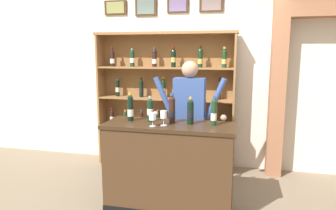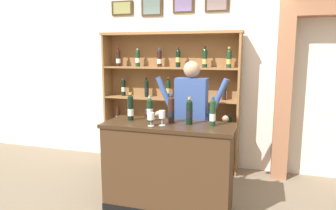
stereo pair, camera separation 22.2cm
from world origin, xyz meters
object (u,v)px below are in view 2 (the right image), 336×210
Objects in this scene: tasting_bottle_vin_santo at (213,112)px; wine_glass_right at (151,117)px; tasting_counter at (168,167)px; tasting_bottle_rosso at (131,107)px; tasting_bottle_brunello at (189,112)px; tasting_bottle_riserva at (171,110)px; wine_glass_left at (162,115)px; wine_shelf at (170,97)px; shopkeeper at (191,112)px; tasting_bottle_bianco at (150,109)px.

tasting_bottle_vin_santo is 0.67m from wine_glass_right.
tasting_bottle_rosso is (-0.48, 0.06, 0.65)m from tasting_counter.
tasting_bottle_brunello is 2.06× the size of wine_glass_right.
tasting_bottle_riserva is 0.17m from wine_glass_left.
wine_shelf is 1.46m from tasting_bottle_brunello.
tasting_bottle_riserva is at bearing 0.70° from tasting_bottle_rosso.
tasting_bottle_rosso is 2.00× the size of wine_glass_left.
shopkeeper is at bearing 100.69° from tasting_bottle_brunello.
tasting_counter is (0.39, -1.37, -0.60)m from wine_shelf.
tasting_counter is 0.87× the size of shopkeeper.
tasting_bottle_vin_santo is (0.87, -1.32, 0.05)m from wine_shelf.
tasting_bottle_rosso is 1.11× the size of tasting_bottle_bianco.
tasting_counter is 0.69m from tasting_bottle_brunello.
wine_shelf is 1.32m from tasting_bottle_rosso.
shopkeeper is 5.72× the size of tasting_bottle_bianco.
shopkeeper is 11.43× the size of wine_glass_right.
tasting_counter is 4.82× the size of tasting_bottle_brunello.
wine_shelf reaches higher than tasting_bottle_riserva.
tasting_bottle_bianco is at bearing 177.00° from tasting_bottle_brunello.
tasting_bottle_brunello is at bearing 12.25° from tasting_counter.
tasting_counter is 4.36× the size of tasting_bottle_riserva.
wine_shelf is at bearing 86.12° from tasting_bottle_rosso.
shopkeeper is at bearing 43.60° from tasting_bottle_rosso.
tasting_bottle_brunello is at bearing -179.30° from tasting_bottle_vin_santo.
tasting_bottle_rosso reaches higher than wine_glass_left.
wine_glass_left is (0.34, -1.46, 0.01)m from wine_shelf.
wine_glass_left is at bearing -153.10° from tasting_bottle_brunello.
tasting_bottle_bianco is at bearing 163.07° from tasting_counter.
tasting_bottle_riserva reaches higher than wine_glass_left.
wine_shelf is 13.25× the size of wine_glass_left.
tasting_counter is 0.81m from tasting_bottle_vin_santo.
wine_shelf is 7.39× the size of tasting_bottle_bianco.
tasting_counter is 0.81m from tasting_bottle_rosso.
tasting_bottle_bianco is at bearing 4.09° from tasting_bottle_rosso.
tasting_bottle_riserva is at bearing -100.52° from shopkeeper.
tasting_bottle_riserva reaches higher than wine_glass_right.
wine_glass_right is (-0.27, -0.78, 0.07)m from shopkeeper.
tasting_bottle_brunello is 0.26m from tasting_bottle_vin_santo.
tasting_bottle_rosso is at bearing 161.44° from wine_glass_left.
wine_glass_left reaches higher than wine_glass_right.
tasting_bottle_riserva is at bearing 69.03° from wine_glass_left.
wine_glass_left is at bearing -38.95° from tasting_bottle_bianco.
tasting_bottle_riserva is at bearing -2.35° from tasting_bottle_bianco.
tasting_bottle_bianco is (0.14, -1.30, 0.04)m from wine_shelf.
tasting_counter is at bearing 63.89° from wine_glass_left.
tasting_bottle_rosso is 2.23× the size of wine_glass_right.
tasting_bottle_vin_santo reaches higher than tasting_counter.
tasting_bottle_rosso reaches higher than tasting_bottle_brunello.
wine_shelf is 1.55m from tasting_counter.
tasting_bottle_brunello is (0.70, -0.01, -0.01)m from tasting_bottle_rosso.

